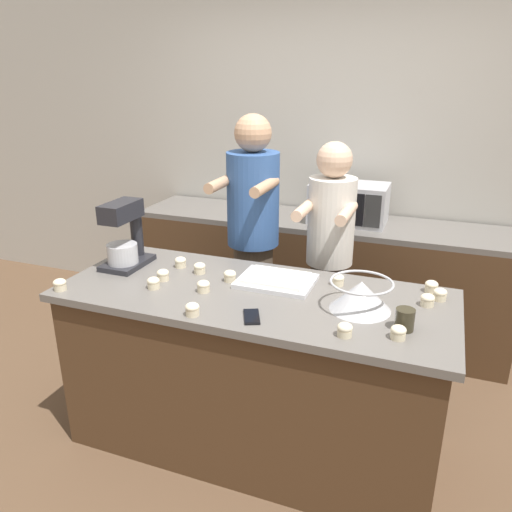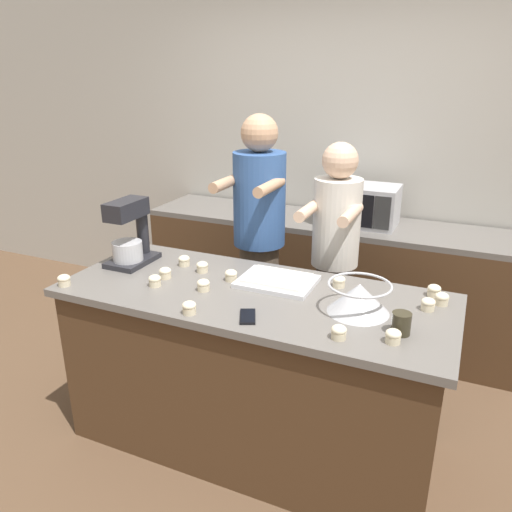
{
  "view_description": "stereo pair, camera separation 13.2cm",
  "coord_description": "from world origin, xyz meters",
  "px_view_note": "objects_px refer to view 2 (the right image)",
  "views": [
    {
      "loc": [
        0.83,
        -2.14,
        1.97
      ],
      "look_at": [
        0.0,
        0.04,
        1.1
      ],
      "focal_mm": 35.0,
      "sensor_mm": 36.0,
      "label": 1
    },
    {
      "loc": [
        0.95,
        -2.09,
        1.97
      ],
      "look_at": [
        0.0,
        0.04,
        1.1
      ],
      "focal_mm": 35.0,
      "sensor_mm": 36.0,
      "label": 2
    }
  ],
  "objects_px": {
    "person_left": "(259,245)",
    "cell_phone": "(248,316)",
    "person_right": "(334,265)",
    "stand_mixer": "(130,236)",
    "microwave_oven": "(359,205)",
    "cupcake_6": "(155,280)",
    "cupcake_0": "(339,332)",
    "cupcake_9": "(393,336)",
    "cupcake_13": "(442,299)",
    "cupcake_12": "(428,304)",
    "mixing_bowl": "(359,297)",
    "cupcake_5": "(189,307)",
    "baking_tray": "(277,281)",
    "cupcake_2": "(339,281)",
    "cupcake_7": "(64,280)",
    "drinking_glass": "(401,323)",
    "cupcake_4": "(231,275)",
    "cupcake_8": "(434,290)",
    "cupcake_11": "(202,267)",
    "cupcake_10": "(165,273)",
    "cupcake_3": "(184,261)",
    "cupcake_1": "(203,285)"
  },
  "relations": [
    {
      "from": "stand_mixer",
      "to": "mixing_bowl",
      "type": "bearing_deg",
      "value": -3.9
    },
    {
      "from": "cupcake_4",
      "to": "cupcake_0",
      "type": "bearing_deg",
      "value": -28.25
    },
    {
      "from": "cupcake_9",
      "to": "cupcake_13",
      "type": "bearing_deg",
      "value": 71.82
    },
    {
      "from": "cell_phone",
      "to": "cupcake_9",
      "type": "xyz_separation_m",
      "value": [
        0.64,
        0.04,
        0.03
      ]
    },
    {
      "from": "person_right",
      "to": "cupcake_12",
      "type": "distance_m",
      "value": 0.8
    },
    {
      "from": "cell_phone",
      "to": "cupcake_7",
      "type": "relative_size",
      "value": 2.45
    },
    {
      "from": "person_left",
      "to": "cell_phone",
      "type": "distance_m",
      "value": 1.0
    },
    {
      "from": "cupcake_5",
      "to": "cupcake_10",
      "type": "height_order",
      "value": "same"
    },
    {
      "from": "drinking_glass",
      "to": "cupcake_4",
      "type": "relative_size",
      "value": 1.48
    },
    {
      "from": "stand_mixer",
      "to": "cupcake_6",
      "type": "relative_size",
      "value": 5.74
    },
    {
      "from": "cupcake_3",
      "to": "cupcake_8",
      "type": "bearing_deg",
      "value": 6.21
    },
    {
      "from": "cupcake_3",
      "to": "cupcake_9",
      "type": "height_order",
      "value": "same"
    },
    {
      "from": "person_left",
      "to": "cupcake_0",
      "type": "relative_size",
      "value": 26.58
    },
    {
      "from": "cupcake_0",
      "to": "cupcake_9",
      "type": "xyz_separation_m",
      "value": [
        0.21,
        0.06,
        0.0
      ]
    },
    {
      "from": "microwave_oven",
      "to": "cupcake_8",
      "type": "height_order",
      "value": "microwave_oven"
    },
    {
      "from": "mixing_bowl",
      "to": "cell_phone",
      "type": "xyz_separation_m",
      "value": [
        -0.44,
        -0.26,
        -0.07
      ]
    },
    {
      "from": "cupcake_2",
      "to": "cupcake_7",
      "type": "bearing_deg",
      "value": -156.71
    },
    {
      "from": "cupcake_7",
      "to": "cupcake_13",
      "type": "bearing_deg",
      "value": 17.15
    },
    {
      "from": "cupcake_7",
      "to": "microwave_oven",
      "type": "bearing_deg",
      "value": 56.5
    },
    {
      "from": "cupcake_11",
      "to": "cupcake_2",
      "type": "bearing_deg",
      "value": 8.22
    },
    {
      "from": "cupcake_0",
      "to": "cupcake_4",
      "type": "relative_size",
      "value": 1.0
    },
    {
      "from": "baking_tray",
      "to": "cell_phone",
      "type": "xyz_separation_m",
      "value": [
        0.02,
        -0.41,
        -0.01
      ]
    },
    {
      "from": "microwave_oven",
      "to": "cupcake_9",
      "type": "xyz_separation_m",
      "value": [
        0.52,
        -1.62,
        -0.12
      ]
    },
    {
      "from": "stand_mixer",
      "to": "cupcake_11",
      "type": "distance_m",
      "value": 0.46
    },
    {
      "from": "cupcake_13",
      "to": "drinking_glass",
      "type": "bearing_deg",
      "value": -110.05
    },
    {
      "from": "microwave_oven",
      "to": "cupcake_6",
      "type": "xyz_separation_m",
      "value": [
        -0.7,
        -1.53,
        -0.12
      ]
    },
    {
      "from": "mixing_bowl",
      "to": "person_right",
      "type": "bearing_deg",
      "value": 113.91
    },
    {
      "from": "baking_tray",
      "to": "cupcake_8",
      "type": "relative_size",
      "value": 5.99
    },
    {
      "from": "cupcake_4",
      "to": "cupcake_11",
      "type": "xyz_separation_m",
      "value": [
        -0.2,
        0.04,
        0.0
      ]
    },
    {
      "from": "mixing_bowl",
      "to": "cupcake_10",
      "type": "height_order",
      "value": "mixing_bowl"
    },
    {
      "from": "drinking_glass",
      "to": "cupcake_5",
      "type": "bearing_deg",
      "value": -167.57
    },
    {
      "from": "cupcake_9",
      "to": "cupcake_10",
      "type": "height_order",
      "value": "same"
    },
    {
      "from": "person_left",
      "to": "cupcake_9",
      "type": "distance_m",
      "value": 1.34
    },
    {
      "from": "cupcake_5",
      "to": "cupcake_13",
      "type": "distance_m",
      "value": 1.2
    },
    {
      "from": "mixing_bowl",
      "to": "cupcake_7",
      "type": "bearing_deg",
      "value": -167.69
    },
    {
      "from": "cupcake_6",
      "to": "cupcake_9",
      "type": "bearing_deg",
      "value": -4.05
    },
    {
      "from": "cupcake_1",
      "to": "cupcake_12",
      "type": "xyz_separation_m",
      "value": [
        1.07,
        0.23,
        0.0
      ]
    },
    {
      "from": "microwave_oven",
      "to": "cupcake_2",
      "type": "relative_size",
      "value": 8.36
    },
    {
      "from": "cupcake_0",
      "to": "cupcake_10",
      "type": "height_order",
      "value": "same"
    },
    {
      "from": "microwave_oven",
      "to": "cupcake_0",
      "type": "bearing_deg",
      "value": -79.45
    },
    {
      "from": "cupcake_3",
      "to": "drinking_glass",
      "type": "bearing_deg",
      "value": -13.74
    },
    {
      "from": "person_right",
      "to": "stand_mixer",
      "type": "bearing_deg",
      "value": -150.76
    },
    {
      "from": "cell_phone",
      "to": "cupcake_2",
      "type": "height_order",
      "value": "cupcake_2"
    },
    {
      "from": "cupcake_8",
      "to": "mixing_bowl",
      "type": "bearing_deg",
      "value": -132.97
    },
    {
      "from": "drinking_glass",
      "to": "cupcake_3",
      "type": "height_order",
      "value": "drinking_glass"
    },
    {
      "from": "cupcake_13",
      "to": "cupcake_12",
      "type": "bearing_deg",
      "value": -121.13
    },
    {
      "from": "cupcake_5",
      "to": "baking_tray",
      "type": "bearing_deg",
      "value": 63.46
    },
    {
      "from": "person_left",
      "to": "cell_phone",
      "type": "xyz_separation_m",
      "value": [
        0.35,
        -0.94,
        0.0
      ]
    },
    {
      "from": "cupcake_8",
      "to": "cupcake_11",
      "type": "height_order",
      "value": "same"
    },
    {
      "from": "microwave_oven",
      "to": "cupcake_1",
      "type": "relative_size",
      "value": 8.36
    }
  ]
}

